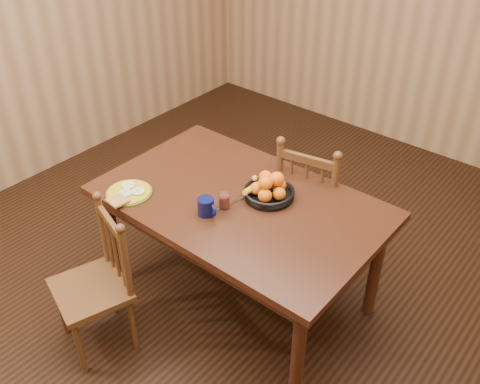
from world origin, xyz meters
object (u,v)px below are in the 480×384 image
Objects in this scene: chair_far at (312,204)px; breakfast_plate at (129,193)px; dining_table at (240,211)px; chair_near at (97,285)px; coffee_mug at (206,207)px; fruit_bowl at (269,189)px.

breakfast_plate is at bearing 43.95° from chair_far.
chair_near is (-0.38, -0.77, -0.24)m from dining_table.
coffee_mug is at bearing 76.51° from chair_near.
chair_far is 3.25× the size of breakfast_plate.
fruit_bowl reaches higher than dining_table.
fruit_bowl is at bearing 78.76° from chair_near.
dining_table is at bearing 81.41° from chair_near.
breakfast_plate is at bearing -162.66° from coffee_mug.
chair_near is at bearing -121.57° from coffee_mug.
dining_table is 0.62m from chair_far.
fruit_bowl reaches higher than coffee_mug.
fruit_bowl is (0.50, 0.88, 0.38)m from chair_near.
chair_near is at bearing -71.14° from breakfast_plate.
chair_near is at bearing 57.65° from chair_far.
chair_far is 0.56m from fruit_bowl.
coffee_mug is (-0.19, -0.79, 0.34)m from chair_far.
breakfast_plate is (-0.66, -0.94, 0.30)m from chair_far.
breakfast_plate is at bearing 126.94° from chair_near.
breakfast_plate is at bearing -142.38° from fruit_bowl.
dining_table is at bearing 35.33° from breakfast_plate.
breakfast_plate is at bearing -144.67° from dining_table.
chair_near is at bearing -116.67° from dining_table.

